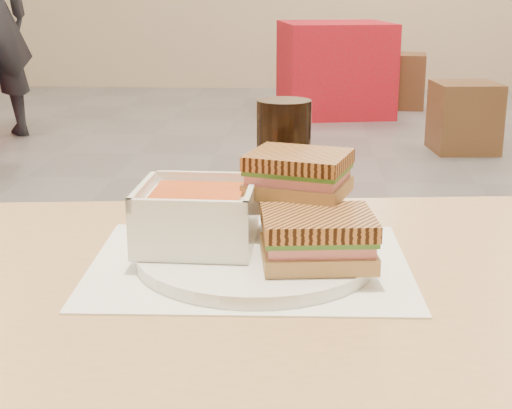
# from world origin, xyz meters

# --- Properties ---
(main_table) EXTENTS (1.27, 0.83, 0.75)m
(main_table) POSITION_xyz_m (-0.03, -2.09, 0.64)
(main_table) COLOR tan
(main_table) RESTS_ON ground
(tray_liner) EXTENTS (0.36, 0.29, 0.00)m
(tray_liner) POSITION_xyz_m (0.00, -2.00, 0.75)
(tray_liner) COLOR white
(tray_liner) RESTS_ON main_table
(plate) EXTENTS (0.27, 0.27, 0.01)m
(plate) POSITION_xyz_m (0.01, -2.00, 0.76)
(plate) COLOR white
(plate) RESTS_ON tray_liner
(soup_bowl) EXTENTS (0.13, 0.13, 0.07)m
(soup_bowl) POSITION_xyz_m (-0.06, -1.98, 0.80)
(soup_bowl) COLOR white
(soup_bowl) RESTS_ON plate
(panini_lower) EXTENTS (0.13, 0.11, 0.05)m
(panini_lower) POSITION_xyz_m (0.08, -2.03, 0.79)
(panini_lower) COLOR tan
(panini_lower) RESTS_ON plate
(panini_upper) EXTENTS (0.13, 0.12, 0.05)m
(panini_upper) POSITION_xyz_m (0.06, -1.94, 0.84)
(panini_upper) COLOR tan
(panini_upper) RESTS_ON panini_lower
(cola_glass) EXTENTS (0.07, 0.07, 0.16)m
(cola_glass) POSITION_xyz_m (0.03, -1.80, 0.83)
(cola_glass) COLOR black
(cola_glass) RESTS_ON main_table
(bg_table_2) EXTENTS (0.98, 0.98, 0.74)m
(bg_table_2) POSITION_xyz_m (0.29, 3.50, 0.37)
(bg_table_2) COLOR #B80A18
(bg_table_2) RESTS_ON ground
(bg_chair_1l) EXTENTS (0.43, 0.43, 0.44)m
(bg_chair_1l) POSITION_xyz_m (1.08, 2.10, 0.22)
(bg_chair_1l) COLOR brown
(bg_chair_1l) RESTS_ON ground
(bg_chair_2l) EXTENTS (0.43, 0.43, 0.45)m
(bg_chair_2l) POSITION_xyz_m (0.22, 3.76, 0.22)
(bg_chair_2l) COLOR brown
(bg_chair_2l) RESTS_ON ground
(bg_chair_2r) EXTENTS (0.45, 0.45, 0.46)m
(bg_chair_2r) POSITION_xyz_m (0.88, 3.87, 0.23)
(bg_chair_2r) COLOR brown
(bg_chair_2r) RESTS_ON ground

